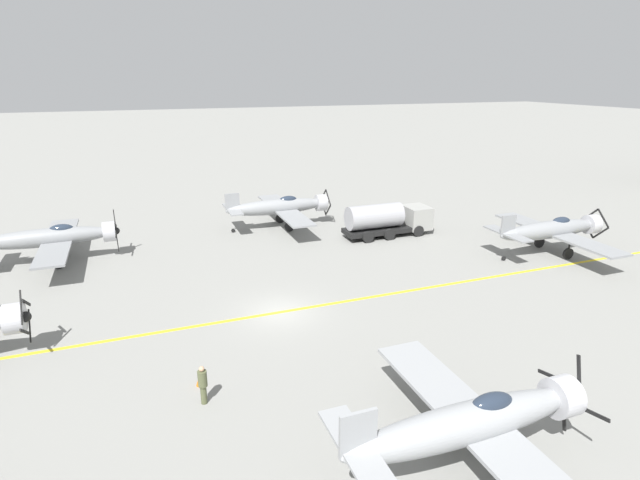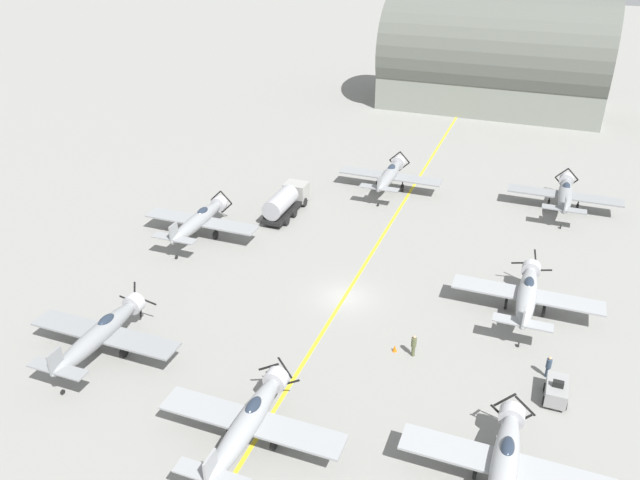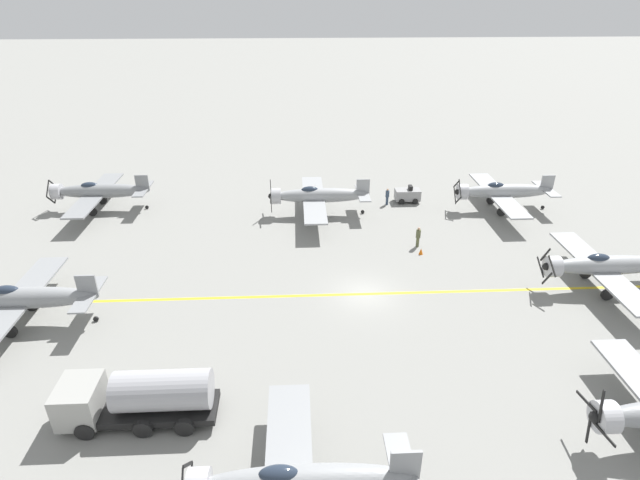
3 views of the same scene
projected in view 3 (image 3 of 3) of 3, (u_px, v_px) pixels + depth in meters
ground_plane at (365, 294)px, 37.10m from camera, size 400.00×400.00×0.00m
taxiway_stripe at (365, 294)px, 37.10m from camera, size 0.30×160.00×0.01m
airplane_far_right at (98, 191)px, 50.09m from camera, size 12.00×9.98×3.65m
airplane_near_center at (606, 265)px, 36.86m from camera, size 12.00×9.98×3.65m
airplane_far_center at (20, 298)px, 33.00m from camera, size 12.00×9.98×3.65m
airplane_near_right at (502, 191)px, 50.06m from camera, size 12.00×9.98×3.65m
airplane_mid_right at (317, 196)px, 49.04m from camera, size 12.00×9.98×3.77m
fuel_tanker at (137, 397)px, 25.78m from camera, size 2.68×8.00×2.98m
tow_tractor at (408, 195)px, 52.55m from camera, size 1.57×2.60×1.79m
ground_crew_walking at (418, 236)px, 43.39m from camera, size 0.40×0.40×1.85m
ground_crew_inspecting at (387, 196)px, 51.79m from camera, size 0.38×0.38×1.76m
traffic_cone at (421, 251)px, 42.47m from camera, size 0.36×0.36×0.55m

